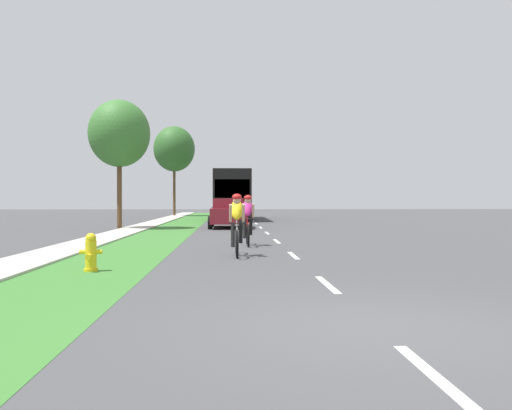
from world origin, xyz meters
name	(u,v)px	position (x,y,z in m)	size (l,w,h in m)	color
ground_plane	(263,229)	(0.00, 20.00, 0.00)	(120.00, 120.00, 0.00)	#424244
grass_verge	(173,229)	(-4.39, 20.00, 0.00)	(2.37, 70.00, 0.01)	#38722D
sidewalk_concrete	(133,230)	(-6.29, 20.00, 0.00)	(1.42, 70.00, 0.10)	#B2ADA3
lane_markings_center	(258,225)	(0.00, 24.00, 0.00)	(0.12, 53.13, 0.01)	white
fire_hydrant_yellow	(91,253)	(-4.39, 4.85, 0.37)	(0.44, 0.38, 0.76)	yellow
cyclist_lead	(237,224)	(-1.45, 7.58, 0.81)	(0.42, 1.72, 1.58)	black
cyclist_trailing	(248,220)	(-1.06, 10.67, 0.81)	(0.42, 1.72, 1.58)	black
sedan_maroon	(228,213)	(-1.69, 21.60, 0.77)	(1.98, 4.30, 1.52)	maroon
bus_black	(232,193)	(-1.44, 33.73, 1.98)	(2.78, 11.60, 3.48)	black
street_tree_near	(119,134)	(-7.12, 20.86, 4.74)	(3.04, 3.04, 6.43)	brown
street_tree_far	(174,149)	(-6.66, 42.82, 6.12)	(3.76, 3.76, 8.21)	brown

